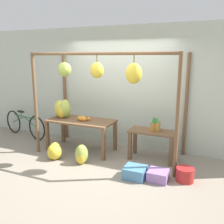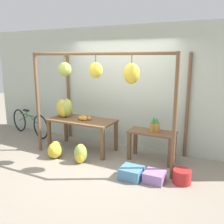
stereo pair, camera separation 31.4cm
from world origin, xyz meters
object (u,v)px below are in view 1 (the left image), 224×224
orange_pile (83,119)px  banana_pile_ground_right (81,155)px  banana_pile_ground_left (55,151)px  blue_bucket (185,175)px  fruit_crate_purple (158,175)px  pineapple_cluster (155,125)px  parked_bicycle (25,124)px  banana_pile_on_table (63,109)px  fruit_crate_white (135,172)px

orange_pile → banana_pile_ground_right: orange_pile is taller
banana_pile_ground_left → blue_bucket: (2.66, 0.09, -0.04)m
banana_pile_ground_right → fruit_crate_purple: (1.58, -0.07, -0.09)m
pineapple_cluster → parked_bicycle: pineapple_cluster is taller
parked_bicycle → blue_bucket: bearing=-11.2°
pineapple_cluster → blue_bucket: 1.20m
banana_pile_on_table → fruit_crate_white: bearing=-21.9°
fruit_crate_purple → banana_pile_ground_right: bearing=177.5°
fruit_crate_white → parked_bicycle: bearing=162.8°
banana_pile_on_table → banana_pile_ground_right: banana_pile_on_table is taller
pineapple_cluster → blue_bucket: (0.72, -0.72, -0.62)m
fruit_crate_white → fruit_crate_purple: (0.40, 0.06, -0.01)m
blue_bucket → orange_pile: bearing=166.9°
banana_pile_ground_left → banana_pile_ground_right: 0.65m
banana_pile_ground_left → fruit_crate_purple: (2.23, -0.07, -0.07)m
banana_pile_ground_right → orange_pile: bearing=115.2°
banana_pile_ground_right → fruit_crate_white: (1.17, -0.13, -0.08)m
blue_bucket → parked_bicycle: parked_bicycle is taller
banana_pile_on_table → pineapple_cluster: banana_pile_on_table is taller
blue_bucket → fruit_crate_white: bearing=-165.0°
pineapple_cluster → banana_pile_ground_left: pineapple_cluster is taller
orange_pile → banana_pile_ground_left: (-0.36, -0.62, -0.61)m
banana_pile_on_table → banana_pile_ground_right: size_ratio=1.17×
orange_pile → fruit_crate_white: bearing=-27.3°
blue_bucket → fruit_crate_purple: bearing=-159.7°
banana_pile_ground_right → fruit_crate_purple: banana_pile_ground_right is taller
banana_pile_ground_right → fruit_crate_white: bearing=-6.5°
banana_pile_ground_right → banana_pile_on_table: bearing=141.7°
banana_pile_ground_right → banana_pile_ground_left: bearing=179.9°
blue_bucket → parked_bicycle: size_ratio=0.19×
orange_pile → pineapple_cluster: pineapple_cluster is taller
blue_bucket → parked_bicycle: (-4.31, 0.85, 0.22)m
orange_pile → fruit_crate_white: 1.78m
pineapple_cluster → fruit_crate_white: bearing=-96.8°
blue_bucket → fruit_crate_purple: size_ratio=0.91×
blue_bucket → banana_pile_ground_right: bearing=-177.4°
orange_pile → banana_pile_on_table: bearing=173.7°
pineapple_cluster → orange_pile: bearing=-173.3°
banana_pile_on_table → pineapple_cluster: 2.17m
banana_pile_ground_right → fruit_crate_white: size_ratio=1.05×
banana_pile_ground_right → blue_bucket: banana_pile_ground_right is taller
banana_pile_on_table → banana_pile_ground_right: (0.87, -0.69, -0.74)m
orange_pile → banana_pile_ground_right: size_ratio=0.73×
pineapple_cluster → banana_pile_ground_left: (-1.94, -0.81, -0.58)m
pineapple_cluster → banana_pile_ground_left: size_ratio=0.76×
blue_bucket → banana_pile_ground_left: bearing=-178.1°
blue_bucket → parked_bicycle: bearing=168.8°
parked_bicycle → fruit_crate_purple: parked_bicycle is taller
banana_pile_ground_left → banana_pile_ground_right: (0.65, -0.00, 0.02)m
parked_bicycle → banana_pile_ground_right: bearing=-22.2°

